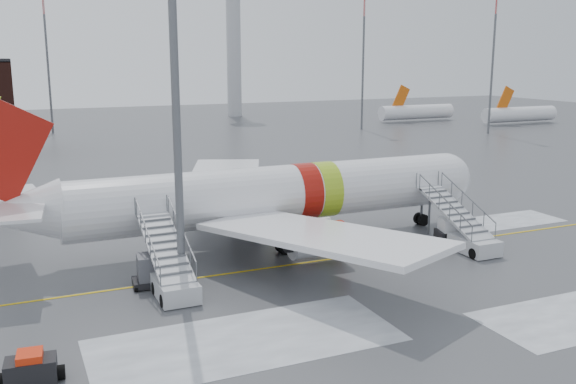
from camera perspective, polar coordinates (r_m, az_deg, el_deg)
name	(u,v)px	position (r m, az deg, el deg)	size (l,w,h in m)	color
ground	(281,261)	(40.66, -0.66, -6.13)	(260.00, 260.00, 0.00)	#494C4F
airliner	(263,196)	(43.17, -2.23, -0.36)	(35.03, 32.97, 11.18)	white
airstair_fwd	(467,234)	(44.23, 15.65, -3.64)	(2.05, 7.70, 3.48)	#B8BBC0
airstair_aft	(172,275)	(35.50, -10.29, -7.26)	(2.05, 7.70, 3.48)	#AFB1B6
pushback_tug	(456,232)	(45.83, 14.71, -3.44)	(3.35, 2.89, 1.72)	black
uld_container	(152,271)	(36.94, -11.96, -6.91)	(2.35, 1.80, 1.81)	black
baggage_tractor	(31,370)	(28.07, -21.88, -14.47)	(2.57, 1.35, 1.31)	black
light_mast_near	(174,66)	(34.36, -10.06, 10.99)	(1.20, 1.20, 23.36)	#595B60
control_tower	(233,26)	(138.25, -4.88, 14.52)	(6.40, 6.40, 30.00)	#B2B5BA
light_mast_far_ne	(363,49)	(113.05, 6.72, 12.55)	(1.20, 1.20, 24.25)	#595B60
light_mast_far_n	(47,48)	(113.76, -20.66, 11.87)	(1.20, 1.20, 24.25)	#595B60
light_mast_far_e	(494,48)	(111.05, 17.81, 12.08)	(1.20, 1.20, 24.25)	#595B60
distant_aircraft	(449,123)	(126.88, 14.16, 5.94)	(35.00, 18.00, 8.00)	#D8590C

